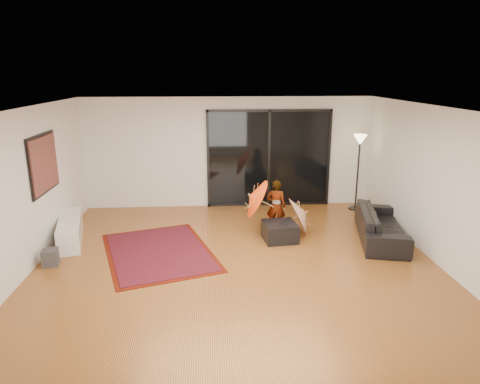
{
  "coord_description": "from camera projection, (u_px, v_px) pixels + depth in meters",
  "views": [
    {
      "loc": [
        -0.42,
        -6.85,
        3.25
      ],
      "look_at": [
        0.1,
        0.81,
        1.1
      ],
      "focal_mm": 32.0,
      "sensor_mm": 36.0,
      "label": 1
    }
  ],
  "objects": [
    {
      "name": "floor",
      "position": [
        237.0,
        265.0,
        7.48
      ],
      "size": [
        7.0,
        7.0,
        0.0
      ],
      "primitive_type": "plane",
      "color": "#AB652E",
      "rests_on": "ground"
    },
    {
      "name": "ceiling",
      "position": [
        237.0,
        109.0,
        6.76
      ],
      "size": [
        7.0,
        7.0,
        0.0
      ],
      "primitive_type": "plane",
      "rotation": [
        3.14,
        0.0,
        0.0
      ],
      "color": "white",
      "rests_on": "wall_back"
    },
    {
      "name": "wall_back",
      "position": [
        228.0,
        153.0,
        10.48
      ],
      "size": [
        7.0,
        0.0,
        7.0
      ],
      "primitive_type": "plane",
      "rotation": [
        1.57,
        0.0,
        0.0
      ],
      "color": "silver",
      "rests_on": "floor"
    },
    {
      "name": "wall_front",
      "position": [
        262.0,
        296.0,
        3.76
      ],
      "size": [
        7.0,
        0.0,
        7.0
      ],
      "primitive_type": "plane",
      "rotation": [
        -1.57,
        0.0,
        0.0
      ],
      "color": "silver",
      "rests_on": "floor"
    },
    {
      "name": "wall_left",
      "position": [
        21.0,
        195.0,
        6.89
      ],
      "size": [
        0.0,
        7.0,
        7.0
      ],
      "primitive_type": "plane",
      "rotation": [
        1.57,
        0.0,
        1.57
      ],
      "color": "silver",
      "rests_on": "floor"
    },
    {
      "name": "wall_right",
      "position": [
        440.0,
        187.0,
        7.35
      ],
      "size": [
        0.0,
        7.0,
        7.0
      ],
      "primitive_type": "plane",
      "rotation": [
        1.57,
        0.0,
        -1.57
      ],
      "color": "silver",
      "rests_on": "floor"
    },
    {
      "name": "sliding_door",
      "position": [
        269.0,
        158.0,
        10.56
      ],
      "size": [
        3.06,
        0.07,
        2.4
      ],
      "color": "black",
      "rests_on": "wall_back"
    },
    {
      "name": "painting",
      "position": [
        44.0,
        164.0,
        7.77
      ],
      "size": [
        0.04,
        1.28,
        1.08
      ],
      "color": "black",
      "rests_on": "wall_left"
    },
    {
      "name": "media_console",
      "position": [
        70.0,
        230.0,
        8.51
      ],
      "size": [
        0.79,
        1.68,
        0.45
      ],
      "primitive_type": "cube",
      "rotation": [
        0.0,
        0.0,
        0.24
      ],
      "color": "white",
      "rests_on": "floor"
    },
    {
      "name": "speaker",
      "position": [
        50.0,
        257.0,
        7.43
      ],
      "size": [
        0.3,
        0.3,
        0.29
      ],
      "primitive_type": "cube",
      "rotation": [
        0.0,
        0.0,
        0.18
      ],
      "color": "#424244",
      "rests_on": "floor"
    },
    {
      "name": "persian_rug",
      "position": [
        159.0,
        252.0,
        8.01
      ],
      "size": [
        2.53,
        3.0,
        0.02
      ],
      "rotation": [
        0.0,
        0.0,
        0.31
      ],
      "color": "#501206",
      "rests_on": "floor"
    },
    {
      "name": "sofa",
      "position": [
        381.0,
        225.0,
        8.55
      ],
      "size": [
        1.27,
        2.22,
        0.61
      ],
      "primitive_type": "imported",
      "rotation": [
        0.0,
        0.0,
        1.34
      ],
      "color": "black",
      "rests_on": "floor"
    },
    {
      "name": "ottoman",
      "position": [
        280.0,
        231.0,
        8.55
      ],
      "size": [
        0.71,
        0.71,
        0.36
      ],
      "primitive_type": "cube",
      "rotation": [
        0.0,
        0.0,
        0.12
      ],
      "color": "black",
      "rests_on": "floor"
    },
    {
      "name": "floor_lamp",
      "position": [
        359.0,
        151.0,
        10.16
      ],
      "size": [
        0.32,
        0.32,
        1.84
      ],
      "color": "black",
      "rests_on": "floor"
    },
    {
      "name": "child",
      "position": [
        276.0,
        206.0,
        8.93
      ],
      "size": [
        0.47,
        0.37,
        1.12
      ],
      "primitive_type": "imported",
      "rotation": [
        0.0,
        0.0,
        2.85
      ],
      "color": "#999999",
      "rests_on": "floor"
    },
    {
      "name": "parasol_orange",
      "position": [
        250.0,
        199.0,
        8.8
      ],
      "size": [
        0.55,
        0.85,
        0.88
      ],
      "rotation": [
        0.0,
        -1.08,
        0.0
      ],
      "color": "#FD460D",
      "rests_on": "child"
    },
    {
      "name": "parasol_white",
      "position": [
        306.0,
        210.0,
        8.84
      ],
      "size": [
        0.53,
        0.83,
        0.92
      ],
      "rotation": [
        0.0,
        1.12,
        0.0
      ],
      "color": "white",
      "rests_on": "floor"
    }
  ]
}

